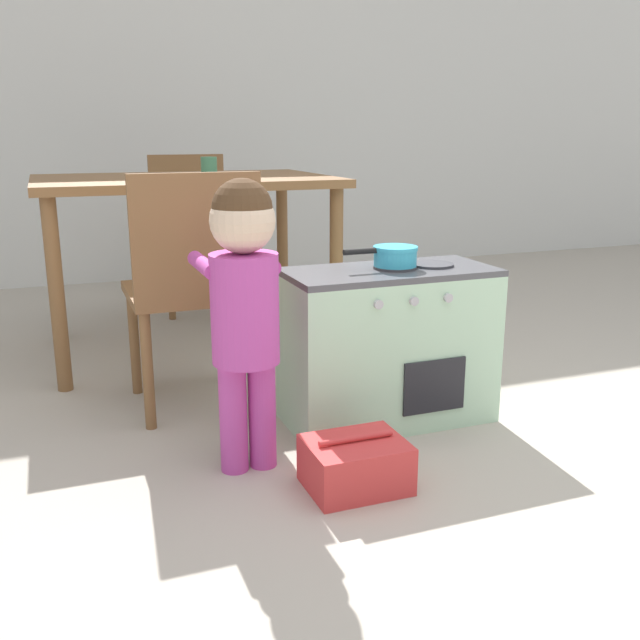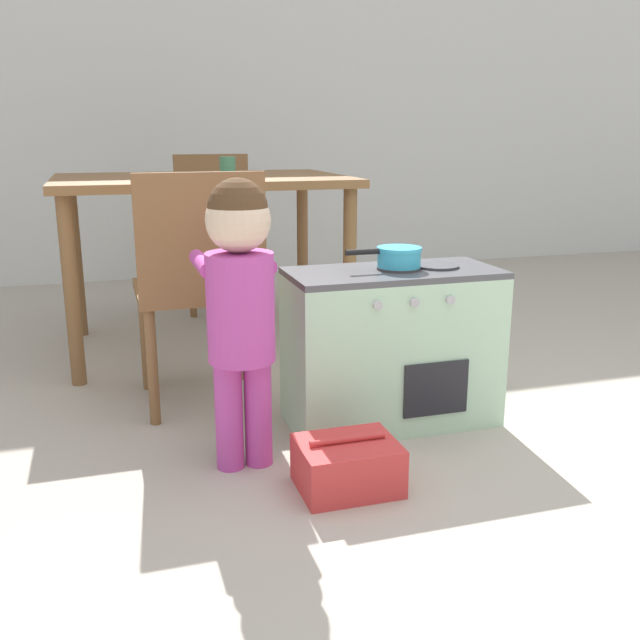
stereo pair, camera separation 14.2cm
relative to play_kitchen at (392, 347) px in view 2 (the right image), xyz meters
name	(u,v)px [view 2 (the right image)]	position (x,y,z in m)	size (l,w,h in m)	color
ground_plane	(550,543)	(0.08, -0.80, -0.26)	(16.00, 16.00, 0.00)	#B2A899
wall_back	(244,75)	(0.08, 2.73, 1.04)	(10.00, 0.06, 2.60)	silver
play_kitchen	(392,347)	(0.00, 0.00, 0.00)	(0.68, 0.33, 0.52)	#B2DBB7
toy_pot	(398,256)	(0.01, 0.00, 0.30)	(0.25, 0.14, 0.06)	#38B2D6
child_figure	(240,289)	(-0.53, -0.18, 0.27)	(0.21, 0.34, 0.83)	#BC429E
toy_basket	(347,465)	(-0.29, -0.40, -0.19)	(0.27, 0.21, 0.15)	#D13838
dining_table	(202,198)	(-0.46, 1.05, 0.41)	(1.22, 0.85, 0.76)	brown
dining_chair_near	(199,283)	(-0.58, 0.31, 0.19)	(0.41, 0.41, 0.82)	brown
dining_chair_far	(217,225)	(-0.28, 1.84, 0.19)	(0.41, 0.41, 0.82)	brown
cup_on_table	(228,165)	(-0.32, 1.20, 0.54)	(0.07, 0.07, 0.08)	#478E66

